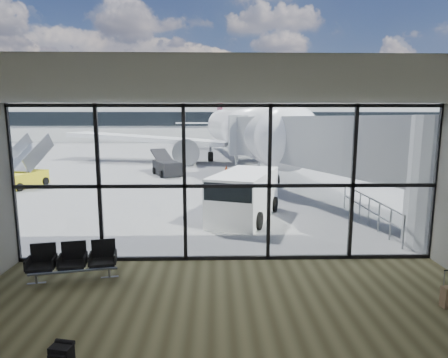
{
  "coord_description": "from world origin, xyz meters",
  "views": [
    {
      "loc": [
        -0.33,
        -10.43,
        4.09
      ],
      "look_at": [
        -0.01,
        3.0,
        1.91
      ],
      "focal_mm": 30.0,
      "sensor_mm": 36.0,
      "label": 1
    }
  ],
  "objects_px": {
    "seating_row": "(73,259)",
    "belt_loader": "(167,167)",
    "airliner": "(238,130)",
    "service_van": "(243,195)",
    "mobile_stairs": "(21,177)"
  },
  "relations": [
    {
      "from": "seating_row",
      "to": "belt_loader",
      "type": "relative_size",
      "value": 0.53
    },
    {
      "from": "seating_row",
      "to": "airliner",
      "type": "bearing_deg",
      "value": 67.18
    },
    {
      "from": "service_van",
      "to": "belt_loader",
      "type": "height_order",
      "value": "service_van"
    },
    {
      "from": "airliner",
      "to": "belt_loader",
      "type": "height_order",
      "value": "airliner"
    },
    {
      "from": "airliner",
      "to": "seating_row",
      "type": "bearing_deg",
      "value": -107.8
    },
    {
      "from": "airliner",
      "to": "service_van",
      "type": "xyz_separation_m",
      "value": [
        -1.15,
        -22.06,
        -2.0
      ]
    },
    {
      "from": "service_van",
      "to": "mobile_stairs",
      "type": "relative_size",
      "value": 1.24
    },
    {
      "from": "service_van",
      "to": "mobile_stairs",
      "type": "distance_m",
      "value": 14.85
    },
    {
      "from": "airliner",
      "to": "mobile_stairs",
      "type": "bearing_deg",
      "value": -139.51
    },
    {
      "from": "service_van",
      "to": "mobile_stairs",
      "type": "bearing_deg",
      "value": 170.28
    },
    {
      "from": "service_van",
      "to": "belt_loader",
      "type": "distance_m",
      "value": 13.06
    },
    {
      "from": "seating_row",
      "to": "service_van",
      "type": "xyz_separation_m",
      "value": [
        4.8,
        5.77,
        0.45
      ]
    },
    {
      "from": "airliner",
      "to": "mobile_stairs",
      "type": "xyz_separation_m",
      "value": [
        -13.97,
        -14.59,
        -2.38
      ]
    },
    {
      "from": "seating_row",
      "to": "service_van",
      "type": "relative_size",
      "value": 0.45
    },
    {
      "from": "seating_row",
      "to": "mobile_stairs",
      "type": "relative_size",
      "value": 0.56
    }
  ]
}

